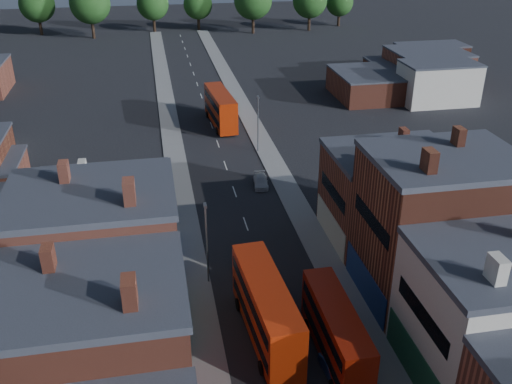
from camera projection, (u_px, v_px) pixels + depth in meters
name	position (u px, v px, depth m)	size (l,w,h in m)	color
pavement_west	(180.00, 189.00, 69.92)	(3.00, 200.00, 0.12)	gray
pavement_east	(283.00, 180.00, 72.08)	(3.00, 200.00, 0.12)	gray
lamp_post_2	(207.00, 238.00, 50.48)	(0.25, 0.70, 8.12)	slate
lamp_post_3	(258.00, 120.00, 78.57)	(0.25, 0.70, 8.12)	slate
bus_0	(266.00, 308.00, 44.66)	(3.66, 12.24, 5.22)	red
bus_1	(336.00, 331.00, 42.80)	(2.72, 10.62, 4.58)	#9D1B08
bus_2	(220.00, 108.00, 89.29)	(3.82, 12.48, 5.31)	#9C2206
car_1	(334.00, 370.00, 41.81)	(1.22, 3.51, 1.16)	navy
car_2	(246.00, 257.00, 55.28)	(1.88, 4.08, 1.13)	black
car_3	(261.00, 181.00, 70.55)	(1.70, 4.18, 1.21)	beige
ped_3	(374.00, 368.00, 41.45)	(0.99, 0.45, 1.69)	#5A544D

